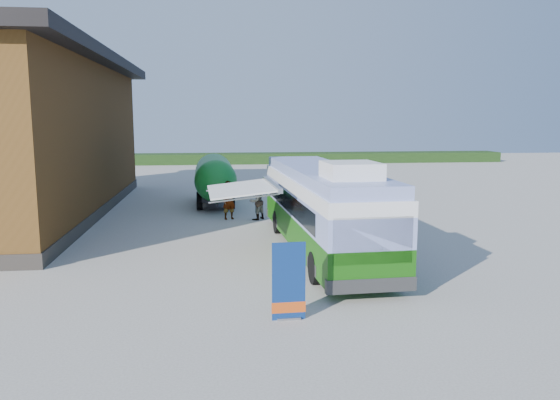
{
  "coord_description": "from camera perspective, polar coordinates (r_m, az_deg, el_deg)",
  "views": [
    {
      "loc": [
        -1.22,
        -16.67,
        4.54
      ],
      "look_at": [
        1.21,
        3.93,
        1.4
      ],
      "focal_mm": 35.0,
      "sensor_mm": 36.0,
      "label": 1
    }
  ],
  "objects": [
    {
      "name": "ground",
      "position": [
        17.32,
        -2.46,
        -6.59
      ],
      "size": [
        100.0,
        100.0,
        0.0
      ],
      "primitive_type": "plane",
      "color": "#BCB7AD",
      "rests_on": "ground"
    },
    {
      "name": "person_b",
      "position": [
        24.4,
        -2.5,
        -0.13
      ],
      "size": [
        1.03,
        1.02,
        1.68
      ],
      "primitive_type": "imported",
      "rotation": [
        0.0,
        0.0,
        -2.37
      ],
      "color": "#999999",
      "rests_on": "ground"
    },
    {
      "name": "banner",
      "position": [
        12.44,
        0.92,
        -9.21
      ],
      "size": [
        0.78,
        0.2,
        1.8
      ],
      "rotation": [
        0.0,
        0.0,
        0.04
      ],
      "color": "navy",
      "rests_on": "ground"
    },
    {
      "name": "barn",
      "position": [
        28.25,
        -26.04,
        5.81
      ],
      "size": [
        9.6,
        21.2,
        7.5
      ],
      "color": "brown",
      "rests_on": "ground"
    },
    {
      "name": "picnic_table",
      "position": [
        18.9,
        4.1,
        -3.4
      ],
      "size": [
        1.76,
        1.65,
        0.82
      ],
      "rotation": [
        0.0,
        0.0,
        -0.3
      ],
      "color": "tan",
      "rests_on": "ground"
    },
    {
      "name": "slurry_tanker",
      "position": [
        28.58,
        -6.83,
        2.39
      ],
      "size": [
        2.15,
        6.94,
        2.56
      ],
      "rotation": [
        0.0,
        0.0,
        0.02
      ],
      "color": "#167D28",
      "rests_on": "ground"
    },
    {
      "name": "awning",
      "position": [
        17.87,
        -3.54,
        1.85
      ],
      "size": [
        2.33,
        3.63,
        0.47
      ],
      "rotation": [
        0.0,
        0.0,
        0.04
      ],
      "color": "white",
      "rests_on": "ground"
    },
    {
      "name": "bus",
      "position": [
        18.49,
        4.4,
        -0.59
      ],
      "size": [
        2.75,
        10.94,
        3.34
      ],
      "rotation": [
        0.0,
        0.0,
        0.04
      ],
      "color": "#186410",
      "rests_on": "ground"
    },
    {
      "name": "hedge",
      "position": [
        55.59,
        2.84,
        4.43
      ],
      "size": [
        40.0,
        3.0,
        1.0
      ],
      "primitive_type": "cube",
      "color": "#264419",
      "rests_on": "ground"
    },
    {
      "name": "person_a",
      "position": [
        24.59,
        -5.34,
        -0.02
      ],
      "size": [
        0.75,
        0.64,
        1.74
      ],
      "primitive_type": "imported",
      "rotation": [
        0.0,
        0.0,
        0.42
      ],
      "color": "#999999",
      "rests_on": "ground"
    }
  ]
}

